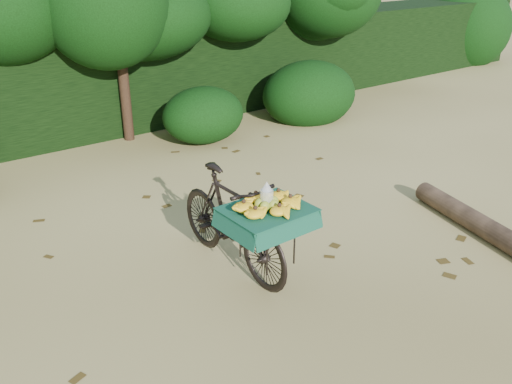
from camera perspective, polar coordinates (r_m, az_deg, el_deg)
ground at (r=5.83m, az=4.71°, el=-8.67°), size 80.00×80.00×0.00m
vendor_bicycle at (r=5.67m, az=-2.48°, el=-2.99°), size 0.80×1.85×1.11m
hedge_backdrop at (r=10.69m, az=-18.48°, el=10.77°), size 26.00×1.80×1.80m
tree_row at (r=9.56m, az=-21.43°, el=15.66°), size 14.50×2.00×4.00m
bush_clumps at (r=9.19m, az=-10.88°, el=6.61°), size 8.80×1.70×0.90m
leaf_litter at (r=6.25m, az=0.75°, el=-6.08°), size 7.00×7.30×0.01m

